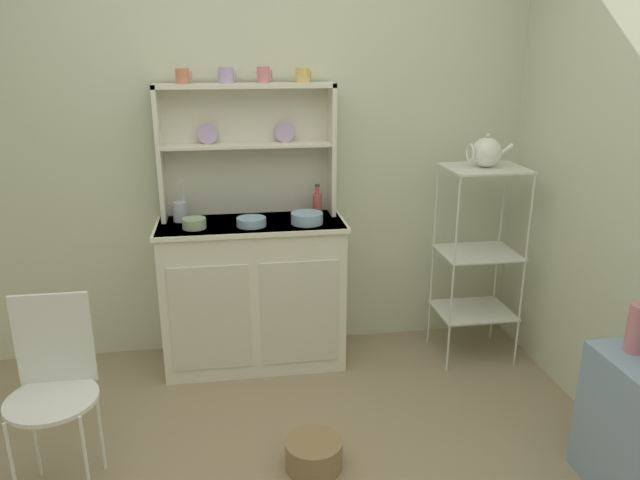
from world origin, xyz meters
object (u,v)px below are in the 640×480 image
object	(u,v)px
hutch_shelf_unit	(247,140)
side_shelf_blue	(640,433)
hutch_cabinet	(253,292)
utensil_jar	(180,211)
bowl_mixing_large	(194,223)
floor_basket	(314,454)
flower_vase	(637,324)
wire_chair	(53,378)
cup_terracotta_0	(183,76)
bakers_rack	(479,244)
porcelain_teapot	(486,152)
jam_bottle	(317,203)

from	to	relation	value
hutch_shelf_unit	side_shelf_blue	xyz separation A→B (m)	(1.48, -1.54, -0.99)
hutch_cabinet	utensil_jar	distance (m)	0.62
side_shelf_blue	bowl_mixing_large	bearing A→B (deg)	143.98
hutch_shelf_unit	floor_basket	world-z (taller)	hutch_shelf_unit
bowl_mixing_large	flower_vase	size ratio (longest dim) A/B	0.36
side_shelf_blue	hutch_shelf_unit	bearing A→B (deg)	133.98
wire_chair	utensil_jar	distance (m)	1.20
cup_terracotta_0	utensil_jar	world-z (taller)	cup_terracotta_0
bakers_rack	cup_terracotta_0	world-z (taller)	cup_terracotta_0
bowl_mixing_large	utensil_jar	distance (m)	0.17
side_shelf_blue	porcelain_teapot	xyz separation A→B (m)	(-0.19, 1.26, 0.93)
hutch_shelf_unit	wire_chair	size ratio (longest dim) A/B	1.14
cup_terracotta_0	hutch_cabinet	bearing A→B (deg)	-20.69
floor_basket	cup_terracotta_0	size ratio (longest dim) A/B	2.96
bakers_rack	floor_basket	size ratio (longest dim) A/B	4.53
jam_bottle	bowl_mixing_large	bearing A→B (deg)	-166.96
utensil_jar	flower_vase	xyz separation A→B (m)	(1.87, -1.33, -0.19)
hutch_cabinet	bowl_mixing_large	world-z (taller)	bowl_mixing_large
wire_chair	floor_basket	xyz separation A→B (m)	(1.05, -0.05, -0.45)
wire_chair	jam_bottle	world-z (taller)	jam_bottle
jam_bottle	flower_vase	xyz separation A→B (m)	(1.10, -1.34, -0.20)
side_shelf_blue	utensil_jar	distance (m)	2.45
hutch_shelf_unit	flower_vase	size ratio (longest dim) A/B	2.74
cup_terracotta_0	utensil_jar	size ratio (longest dim) A/B	0.37
hutch_shelf_unit	cup_terracotta_0	xyz separation A→B (m)	(-0.32, -0.04, 0.35)
hutch_cabinet	jam_bottle	distance (m)	0.63
hutch_shelf_unit	floor_basket	bearing A→B (deg)	-79.99
porcelain_teapot	hutch_shelf_unit	bearing A→B (deg)	167.86
hutch_cabinet	wire_chair	size ratio (longest dim) A/B	1.23
floor_basket	wire_chair	bearing A→B (deg)	177.21
side_shelf_blue	porcelain_teapot	distance (m)	1.58
bowl_mixing_large	utensil_jar	size ratio (longest dim) A/B	0.55
hutch_cabinet	floor_basket	xyz separation A→B (m)	(0.21, -1.00, -0.38)
hutch_shelf_unit	bakers_rack	xyz separation A→B (m)	(1.30, -0.28, -0.58)
bowl_mixing_large	jam_bottle	world-z (taller)	jam_bottle
hutch_cabinet	floor_basket	bearing A→B (deg)	-78.38
jam_bottle	porcelain_teapot	bearing A→B (deg)	-12.43
wire_chair	flower_vase	bearing A→B (deg)	20.13
bowl_mixing_large	flower_vase	xyz separation A→B (m)	(1.79, -1.18, -0.16)
side_shelf_blue	bowl_mixing_large	distance (m)	2.29
side_shelf_blue	flower_vase	world-z (taller)	flower_vase
bakers_rack	porcelain_teapot	xyz separation A→B (m)	(-0.00, 0.00, 0.53)
hutch_shelf_unit	jam_bottle	size ratio (longest dim) A/B	5.39
hutch_shelf_unit	bowl_mixing_large	xyz separation A→B (m)	(-0.30, -0.24, -0.40)
hutch_cabinet	bakers_rack	distance (m)	1.33
bakers_rack	side_shelf_blue	xyz separation A→B (m)	(0.19, -1.26, -0.40)
hutch_cabinet	bowl_mixing_large	size ratio (longest dim) A/B	8.23
hutch_shelf_unit	cup_terracotta_0	size ratio (longest dim) A/B	11.30
bakers_rack	floor_basket	world-z (taller)	bakers_rack
utensil_jar	porcelain_teapot	bearing A→B (deg)	-6.55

